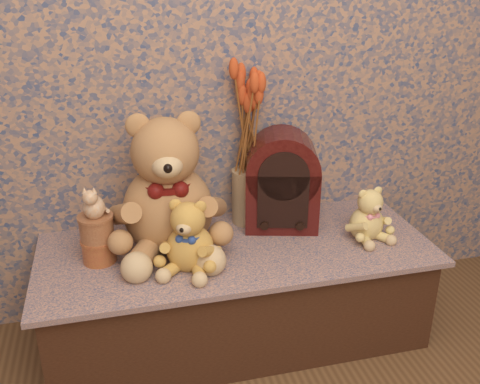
{
  "coord_description": "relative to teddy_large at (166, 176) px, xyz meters",
  "views": [
    {
      "loc": [
        -0.41,
        -0.46,
        1.35
      ],
      "look_at": [
        0.0,
        1.17,
        0.63
      ],
      "focal_mm": 39.98,
      "sensor_mm": 36.0,
      "label": 1
    }
  ],
  "objects": [
    {
      "name": "ceramic_vase",
      "position": [
        0.33,
        0.11,
        -0.16
      ],
      "size": [
        0.13,
        0.13,
        0.22
      ],
      "primitive_type": "cylinder",
      "rotation": [
        0.0,
        0.0,
        0.0
      ],
      "color": "tan",
      "rests_on": "display_shelf"
    },
    {
      "name": "teddy_large",
      "position": [
        0.0,
        0.0,
        0.0
      ],
      "size": [
        0.46,
        0.53,
        0.54
      ],
      "primitive_type": null,
      "rotation": [
        0.0,
        0.0,
        -0.06
      ],
      "color": "#AB7042",
      "rests_on": "display_shelf"
    },
    {
      "name": "biscuit_tin_lower",
      "position": [
        -0.25,
        -0.06,
        -0.23
      ],
      "size": [
        0.12,
        0.12,
        0.08
      ],
      "primitive_type": "cylinder",
      "rotation": [
        0.0,
        0.0,
        -0.06
      ],
      "color": "#C28238",
      "rests_on": "display_shelf"
    },
    {
      "name": "cat_figurine",
      "position": [
        -0.25,
        -0.06,
        -0.04
      ],
      "size": [
        0.11,
        0.12,
        0.12
      ],
      "primitive_type": null,
      "rotation": [
        0.0,
        0.0,
        -0.26
      ],
      "color": "silver",
      "rests_on": "biscuit_tin_upper"
    },
    {
      "name": "biscuit_tin_upper",
      "position": [
        -0.25,
        -0.06,
        -0.14
      ],
      "size": [
        0.13,
        0.13,
        0.09
      ],
      "primitive_type": "cylinder",
      "rotation": [
        0.0,
        0.0,
        -0.19
      ],
      "color": "tan",
      "rests_on": "biscuit_tin_lower"
    },
    {
      "name": "teddy_medium",
      "position": [
        0.05,
        -0.18,
        -0.14
      ],
      "size": [
        0.3,
        0.32,
        0.27
      ],
      "primitive_type": null,
      "rotation": [
        0.0,
        0.0,
        -0.43
      ],
      "color": "#B87E33",
      "rests_on": "display_shelf"
    },
    {
      "name": "dried_stalks",
      "position": [
        0.33,
        0.11,
        0.16
      ],
      "size": [
        0.26,
        0.26,
        0.42
      ],
      "primitive_type": null,
      "rotation": [
        0.0,
        0.0,
        -0.2
      ],
      "color": "#D04B21",
      "rests_on": "ceramic_vase"
    },
    {
      "name": "cathedral_radio",
      "position": [
        0.45,
        0.05,
        -0.08
      ],
      "size": [
        0.32,
        0.27,
        0.38
      ],
      "primitive_type": null,
      "rotation": [
        0.0,
        0.0,
        -0.26
      ],
      "color": "#3B0B0A",
      "rests_on": "display_shelf"
    },
    {
      "name": "teddy_small",
      "position": [
        0.73,
        -0.13,
        -0.16
      ],
      "size": [
        0.21,
        0.24,
        0.22
      ],
      "primitive_type": null,
      "rotation": [
        0.0,
        0.0,
        0.19
      ],
      "color": "#D3BB64",
      "rests_on": "display_shelf"
    },
    {
      "name": "display_shelf",
      "position": [
        0.23,
        -0.08,
        -0.47
      ],
      "size": [
        1.43,
        0.59,
        0.39
      ],
      "primitive_type": "cube",
      "color": "navy",
      "rests_on": "ground"
    }
  ]
}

